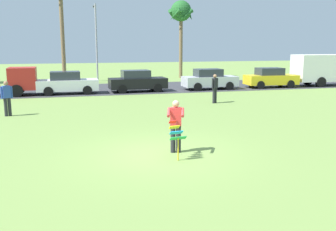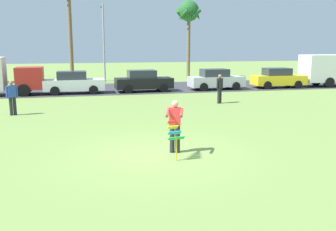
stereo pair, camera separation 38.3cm
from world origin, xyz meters
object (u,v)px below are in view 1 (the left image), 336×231
palm_tree_centre_far (181,14)px  streetlight_pole (96,38)px  parked_truck_grey_van (327,69)px  parked_car_yellow (271,78)px  person_walker_far (7,97)px  person_walker_near (215,88)px  parked_car_white (67,83)px  parked_car_black (137,81)px  kite_held (176,134)px  parked_car_silver (209,80)px  person_kite_flyer (176,124)px

palm_tree_centre_far → streetlight_pole: 9.62m
parked_truck_grey_van → streetlight_pole: streetlight_pole is taller
parked_car_yellow → palm_tree_centre_far: bearing=113.3°
parked_car_yellow → person_walker_far: person_walker_far is taller
person_walker_near → palm_tree_centre_far: bearing=80.2°
parked_car_white → parked_car_black: same height
parked_truck_grey_van → kite_held: bearing=-137.1°
parked_truck_grey_van → parked_car_white: bearing=180.0°
parked_car_silver → parked_truck_grey_van: (10.59, -0.00, 0.64)m
kite_held → palm_tree_centre_far: bearing=73.2°
person_kite_flyer → parked_car_silver: (7.28, 16.07, -0.18)m
kite_held → parked_car_black: parked_car_black is taller
parked_car_yellow → streetlight_pole: (-13.34, 7.57, 3.22)m
parked_car_silver → person_walker_far: 15.67m
person_walker_far → streetlight_pole: bearing=70.3°
parked_car_silver → person_walker_far: bearing=-150.0°
parked_car_black → parked_car_silver: 5.68m
kite_held → person_walker_near: person_walker_near is taller
person_kite_flyer → parked_car_white: 16.44m
person_walker_near → person_walker_far: bearing=-173.5°
parked_car_black → streetlight_pole: (-2.36, 7.57, 3.22)m
parked_car_black → parked_car_yellow: (10.98, 0.00, 0.00)m
palm_tree_centre_far → person_walker_near: palm_tree_centre_far is taller
parked_car_yellow → palm_tree_centre_far: (-4.52, 10.48, 5.70)m
kite_held → person_walker_far: size_ratio=0.68×
kite_held → parked_car_black: (1.78, 16.76, -0.02)m
person_kite_flyer → palm_tree_centre_far: size_ratio=0.22×
streetlight_pole → parked_car_silver: bearing=-43.3°
parked_truck_grey_van → person_walker_near: parked_truck_grey_van is taller
parked_car_yellow → streetlight_pole: bearing=150.4°
parked_car_yellow → palm_tree_centre_far: palm_tree_centre_far is taller
parked_truck_grey_van → person_kite_flyer: bearing=-138.0°
parked_car_white → person_walker_far: (-2.85, -7.84, 0.16)m
parked_car_silver → streetlight_pole: streetlight_pole is taller
parked_car_black → parked_car_white: bearing=180.0°
person_kite_flyer → kite_held: person_kite_flyer is taller
parked_car_white → person_walker_near: size_ratio=2.43×
parked_car_yellow → person_walker_far: size_ratio=2.46×
parked_car_black → person_walker_far: 11.12m
parked_truck_grey_van → person_walker_far: size_ratio=3.90×
person_kite_flyer → palm_tree_centre_far: 28.30m
parked_car_silver → parked_car_yellow: same height
parked_car_black → streetlight_pole: streetlight_pole is taller
parked_car_yellow → kite_held: bearing=-127.3°
person_kite_flyer → parked_car_yellow: person_kite_flyer is taller
person_kite_flyer → parked_car_black: person_kite_flyer is taller
kite_held → parked_car_black: 16.85m
person_kite_flyer → parked_truck_grey_van: size_ratio=0.26×
person_kite_flyer → person_walker_near: bearing=61.7°
parked_car_white → streetlight_pole: bearing=70.6°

